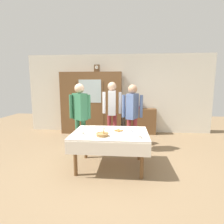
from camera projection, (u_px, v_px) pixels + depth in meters
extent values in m
plane|color=#846B4C|center=(111.00, 162.00, 3.92)|extent=(12.00, 12.00, 0.00)
cube|color=silver|center=(118.00, 94.00, 6.31)|extent=(6.40, 0.10, 2.70)
cylinder|color=brown|center=(75.00, 157.00, 3.32)|extent=(0.07, 0.07, 0.71)
cylinder|color=brown|center=(142.00, 160.00, 3.21)|extent=(0.07, 0.07, 0.71)
cylinder|color=brown|center=(86.00, 143.00, 4.12)|extent=(0.07, 0.07, 0.71)
cylinder|color=brown|center=(139.00, 145.00, 4.01)|extent=(0.07, 0.07, 0.71)
cube|color=silver|center=(110.00, 133.00, 3.61)|extent=(1.50, 1.09, 0.03)
cube|color=silver|center=(107.00, 149.00, 3.09)|extent=(1.50, 0.01, 0.24)
cube|color=brown|center=(92.00, 103.00, 6.15)|extent=(2.05, 0.45, 2.09)
cube|color=silver|center=(90.00, 91.00, 5.86)|extent=(0.74, 0.01, 0.75)
cube|color=black|center=(77.00, 107.00, 5.98)|extent=(0.01, 0.01, 1.67)
cube|color=black|center=(104.00, 107.00, 5.90)|extent=(0.01, 0.01, 1.67)
cube|color=brown|center=(97.00, 68.00, 5.95)|extent=(0.18, 0.10, 0.24)
cylinder|color=white|center=(97.00, 67.00, 5.89)|extent=(0.11, 0.01, 0.11)
cube|color=black|center=(97.00, 67.00, 5.88)|extent=(0.00, 0.00, 0.04)
cube|color=black|center=(97.00, 67.00, 5.88)|extent=(0.05, 0.00, 0.00)
cube|color=brown|center=(140.00, 121.00, 6.14)|extent=(1.02, 0.35, 0.87)
cube|color=#99332D|center=(141.00, 108.00, 6.07)|extent=(0.14, 0.23, 0.03)
cube|color=#99332D|center=(141.00, 107.00, 6.07)|extent=(0.14, 0.21, 0.04)
cube|color=#664C7A|center=(141.00, 106.00, 6.06)|extent=(0.17, 0.20, 0.02)
cylinder|color=white|center=(130.00, 131.00, 3.65)|extent=(0.13, 0.13, 0.01)
cylinder|color=white|center=(131.00, 130.00, 3.65)|extent=(0.08, 0.08, 0.05)
torus|color=white|center=(132.00, 130.00, 3.64)|extent=(0.04, 0.01, 0.04)
cylinder|color=#47230F|center=(131.00, 129.00, 3.65)|extent=(0.06, 0.06, 0.01)
cylinder|color=white|center=(128.00, 129.00, 3.83)|extent=(0.13, 0.13, 0.01)
cylinder|color=white|center=(128.00, 128.00, 3.83)|extent=(0.08, 0.08, 0.05)
torus|color=white|center=(129.00, 128.00, 3.82)|extent=(0.04, 0.01, 0.04)
cylinder|color=white|center=(82.00, 134.00, 3.45)|extent=(0.13, 0.13, 0.01)
cylinder|color=white|center=(82.00, 133.00, 3.44)|extent=(0.08, 0.08, 0.05)
torus|color=white|center=(84.00, 133.00, 3.44)|extent=(0.04, 0.01, 0.04)
cylinder|color=white|center=(139.00, 138.00, 3.21)|extent=(0.13, 0.13, 0.01)
cylinder|color=white|center=(139.00, 136.00, 3.20)|extent=(0.08, 0.08, 0.05)
torus|color=white|center=(141.00, 136.00, 3.20)|extent=(0.04, 0.01, 0.04)
cylinder|color=#47230F|center=(139.00, 135.00, 3.20)|extent=(0.06, 0.06, 0.01)
cylinder|color=white|center=(94.00, 129.00, 3.85)|extent=(0.13, 0.13, 0.01)
cylinder|color=white|center=(94.00, 127.00, 3.85)|extent=(0.08, 0.08, 0.05)
torus|color=white|center=(95.00, 127.00, 3.84)|extent=(0.04, 0.01, 0.04)
cylinder|color=#47230F|center=(94.00, 127.00, 3.84)|extent=(0.06, 0.06, 0.01)
cylinder|color=#9E7542|center=(102.00, 135.00, 3.34)|extent=(0.22, 0.22, 0.05)
torus|color=#9E7542|center=(102.00, 133.00, 3.33)|extent=(0.24, 0.24, 0.02)
cylinder|color=tan|center=(104.00, 131.00, 3.31)|extent=(0.03, 0.03, 0.12)
cylinder|color=tan|center=(104.00, 131.00, 3.32)|extent=(0.02, 0.04, 0.12)
cylinder|color=tan|center=(104.00, 131.00, 3.34)|extent=(0.04, 0.03, 0.12)
cylinder|color=white|center=(119.00, 132.00, 3.63)|extent=(0.28, 0.28, 0.01)
ellipsoid|color=#BC7F3D|center=(122.00, 130.00, 3.63)|extent=(0.07, 0.05, 0.04)
ellipsoid|color=#BC7F3D|center=(118.00, 130.00, 3.68)|extent=(0.07, 0.05, 0.04)
ellipsoid|color=#BC7F3D|center=(116.00, 130.00, 3.63)|extent=(0.07, 0.05, 0.04)
ellipsoid|color=#BC7F3D|center=(119.00, 131.00, 3.56)|extent=(0.07, 0.05, 0.04)
cube|color=silver|center=(117.00, 128.00, 3.93)|extent=(0.10, 0.01, 0.00)
ellipsoid|color=silver|center=(119.00, 128.00, 3.92)|extent=(0.03, 0.02, 0.01)
cube|color=silver|center=(89.00, 131.00, 3.65)|extent=(0.10, 0.01, 0.00)
ellipsoid|color=silver|center=(92.00, 131.00, 3.65)|extent=(0.03, 0.02, 0.01)
cylinder|color=#933338|center=(109.00, 130.00, 4.99)|extent=(0.11, 0.11, 0.87)
cylinder|color=#933338|center=(115.00, 130.00, 4.98)|extent=(0.11, 0.11, 0.87)
cube|color=silver|center=(112.00, 103.00, 4.87)|extent=(0.22, 0.37, 0.65)
sphere|color=tan|center=(112.00, 86.00, 4.80)|extent=(0.23, 0.23, 0.23)
cylinder|color=silver|center=(104.00, 103.00, 4.89)|extent=(0.08, 0.08, 0.59)
cylinder|color=silver|center=(120.00, 103.00, 4.85)|extent=(0.08, 0.08, 0.59)
cylinder|color=#33704C|center=(78.00, 136.00, 4.41)|extent=(0.11, 0.11, 0.85)
cylinder|color=#33704C|center=(84.00, 137.00, 4.39)|extent=(0.11, 0.11, 0.85)
cube|color=#33704C|center=(80.00, 107.00, 4.28)|extent=(0.40, 0.39, 0.63)
sphere|color=#DBB293|center=(79.00, 88.00, 4.22)|extent=(0.23, 0.23, 0.23)
cylinder|color=#33704C|center=(71.00, 107.00, 4.30)|extent=(0.08, 0.08, 0.57)
cylinder|color=#33704C|center=(89.00, 107.00, 4.26)|extent=(0.08, 0.08, 0.57)
cylinder|color=#933338|center=(129.00, 134.00, 4.60)|extent=(0.11, 0.11, 0.83)
cylinder|color=#933338|center=(135.00, 134.00, 4.59)|extent=(0.11, 0.11, 0.83)
cube|color=slate|center=(132.00, 106.00, 4.48)|extent=(0.33, 0.41, 0.63)
sphere|color=tan|center=(133.00, 89.00, 4.41)|extent=(0.23, 0.23, 0.23)
cylinder|color=slate|center=(124.00, 106.00, 4.50)|extent=(0.08, 0.08, 0.56)
cylinder|color=slate|center=(141.00, 106.00, 4.46)|extent=(0.08, 0.08, 0.56)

